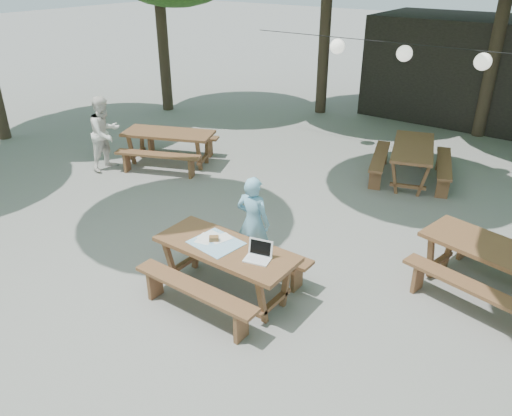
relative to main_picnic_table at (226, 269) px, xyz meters
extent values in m
plane|color=slate|center=(0.04, 0.34, -0.39)|extent=(80.00, 80.00, 0.00)
cube|color=black|center=(0.54, 10.84, 1.01)|extent=(6.00, 3.00, 2.80)
cube|color=#52391D|center=(0.00, 0.00, 0.33)|extent=(2.00, 0.80, 0.06)
cube|color=#52391D|center=(0.00, -0.65, 0.06)|extent=(1.90, 0.28, 0.05)
cube|color=#52391D|center=(0.00, 0.65, 0.06)|extent=(1.90, 0.28, 0.05)
cube|color=#52391D|center=(0.00, 0.00, -0.04)|extent=(1.70, 0.70, 0.69)
cube|color=#52391D|center=(-4.15, 3.08, 0.33)|extent=(2.15, 1.51, 0.06)
cube|color=#52391D|center=(-3.90, 2.48, 0.06)|extent=(1.86, 0.99, 0.05)
cube|color=#52391D|center=(-4.40, 3.68, 0.06)|extent=(1.86, 0.99, 0.05)
cube|color=#52391D|center=(-4.15, 3.08, -0.04)|extent=(1.84, 1.30, 0.69)
cube|color=#52391D|center=(3.02, 2.10, 0.33)|extent=(2.12, 1.20, 0.06)
cube|color=#52391D|center=(2.89, 1.46, 0.06)|extent=(1.92, 0.67, 0.05)
cube|color=#52391D|center=(3.02, 2.10, -0.04)|extent=(1.81, 1.04, 0.69)
cube|color=#52391D|center=(0.63, 5.40, 0.33)|extent=(1.37, 2.15, 0.06)
cube|color=#52391D|center=(1.25, 5.60, 0.06)|extent=(0.84, 1.90, 0.05)
cube|color=#52391D|center=(0.01, 5.20, 0.06)|extent=(0.84, 1.90, 0.05)
cube|color=#52391D|center=(0.63, 5.40, -0.04)|extent=(1.18, 1.83, 0.69)
imported|color=#7BBEE1|center=(-0.13, 0.80, 0.34)|extent=(0.57, 0.41, 1.46)
imported|color=white|center=(-5.06, 2.09, 0.43)|extent=(0.68, 0.84, 1.63)
cube|color=white|center=(0.54, -0.02, 0.37)|extent=(0.38, 0.30, 0.02)
cube|color=white|center=(0.51, 0.09, 0.49)|extent=(0.33, 0.14, 0.23)
cube|color=black|center=(0.52, 0.09, 0.49)|extent=(0.28, 0.11, 0.19)
cube|color=#3C99CE|center=(-0.17, 0.00, 0.37)|extent=(0.71, 0.63, 0.01)
cube|color=white|center=(-0.36, -0.01, 0.37)|extent=(0.28, 0.34, 0.00)
cube|color=white|center=(-0.19, 0.12, 0.37)|extent=(0.29, 0.35, 0.00)
cube|color=white|center=(-0.36, 0.07, 0.38)|extent=(0.24, 0.32, 0.00)
cube|color=brown|center=(-0.22, 0.02, 0.41)|extent=(0.16, 0.15, 0.06)
cylinder|color=black|center=(0.54, 6.34, 2.21)|extent=(9.00, 0.02, 0.02)
sphere|color=white|center=(-1.76, 6.34, 2.01)|extent=(0.34, 0.34, 0.34)
sphere|color=white|center=(-0.16, 6.34, 2.01)|extent=(0.34, 0.34, 0.34)
sphere|color=white|center=(1.44, 6.34, 2.01)|extent=(0.34, 0.34, 0.34)
cylinder|color=#2D2319|center=(-7.46, 6.34, 2.03)|extent=(0.32, 0.32, 4.83)
cylinder|color=#2D2319|center=(-3.46, 8.84, 2.32)|extent=(0.32, 0.32, 5.41)
cylinder|color=#2D2319|center=(1.04, 9.34, 2.21)|extent=(0.32, 0.32, 5.20)
camera|label=1|loc=(3.71, -4.43, 3.86)|focal=35.00mm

